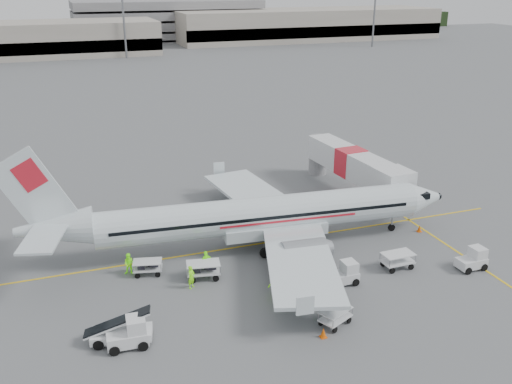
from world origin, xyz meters
TOP-DOWN VIEW (x-y plane):
  - ground at (0.00, 0.00)m, footprint 360.00×360.00m
  - stripe_lead at (0.00, 0.00)m, footprint 44.00×0.20m
  - stripe_cross at (14.00, -8.00)m, footprint 0.20×20.00m
  - terminal_east at (70.00, 145.00)m, footprint 90.00×26.00m
  - parking_garage at (25.00, 160.00)m, footprint 62.00×24.00m
  - treeline at (0.00, 175.00)m, footprint 300.00×3.00m
  - mast_center at (5.00, 118.00)m, footprint 3.20×1.20m
  - mast_east at (80.00, 118.00)m, footprint 3.20×1.20m
  - aircraft at (-0.36, -0.42)m, footprint 36.74×30.01m
  - jet_bridge at (12.26, 8.01)m, footprint 4.51×17.60m
  - belt_loader at (-12.84, -9.69)m, footprint 5.09×2.77m
  - tug_fore at (13.08, -9.42)m, footprint 2.23×1.33m
  - tug_mid at (2.94, -8.12)m, footprint 2.19×1.29m
  - tug_aft at (-12.58, -10.39)m, footprint 2.50×1.53m
  - cart_loaded_a at (-6.23, -3.97)m, footprint 2.62×1.83m
  - cart_loaded_b at (-9.94, -2.00)m, footprint 2.32×1.68m
  - cart_empty_a at (0.09, -12.53)m, footprint 2.43×2.02m
  - cart_empty_b at (7.94, -7.43)m, footprint 2.40×1.45m
  - cone_nose at (13.38, -2.46)m, footprint 0.39×0.39m
  - cone_port at (0.17, 15.21)m, footprint 0.32×0.32m
  - cone_stbd at (-1.22, -13.52)m, footprint 0.41×0.41m
  - crew_a at (-7.37, -5.01)m, footprint 0.74×0.72m
  - crew_b at (-11.19, -1.50)m, footprint 0.96×0.85m
  - crew_c at (-2.30, -8.14)m, footprint 1.16×1.23m
  - crew_d at (-5.81, -3.25)m, footprint 1.11×0.68m

SIDE VIEW (x-z plane):
  - ground at x=0.00m, z-range 0.00..0.00m
  - stripe_lead at x=0.00m, z-range 0.00..0.01m
  - stripe_cross at x=14.00m, z-range 0.00..0.01m
  - cone_port at x=0.17m, z-range 0.00..0.53m
  - cone_nose at x=13.38m, z-range 0.00..0.64m
  - cone_stbd at x=-1.22m, z-range 0.00..0.67m
  - cart_loaded_b at x=-9.94m, z-range 0.00..1.09m
  - cart_empty_a at x=0.09m, z-range 0.00..1.10m
  - cart_empty_b at x=7.94m, z-range 0.00..1.24m
  - cart_loaded_a at x=-6.23m, z-range 0.00..1.26m
  - crew_b at x=-11.19m, z-range 0.00..1.65m
  - crew_c at x=-2.30m, z-range 0.00..1.67m
  - tug_mid at x=2.94m, z-range 0.00..1.68m
  - tug_fore at x=13.08m, z-range 0.00..1.69m
  - crew_a at x=-7.37m, z-range 0.00..1.71m
  - crew_d at x=-5.81m, z-range 0.00..1.77m
  - tug_aft at x=-12.58m, z-range 0.00..1.87m
  - belt_loader at x=-12.84m, z-range 0.00..2.61m
  - jet_bridge at x=12.26m, z-range 0.00..4.57m
  - treeline at x=0.00m, z-range 0.00..6.00m
  - aircraft at x=-0.36m, z-range 0.00..9.49m
  - terminal_east at x=70.00m, z-range 0.00..10.00m
  - parking_garage at x=25.00m, z-range 0.00..14.00m
  - mast_center at x=5.00m, z-range 0.00..22.00m
  - mast_east at x=80.00m, z-range 0.00..22.00m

